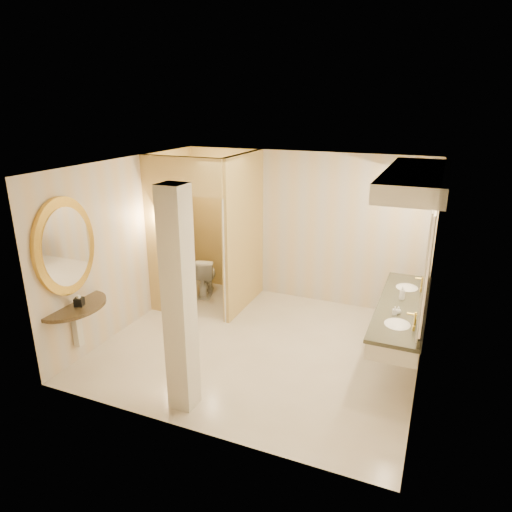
{
  "coord_description": "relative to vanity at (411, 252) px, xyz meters",
  "views": [
    {
      "loc": [
        2.28,
        -5.62,
        3.51
      ],
      "look_at": [
        -0.14,
        0.2,
        1.36
      ],
      "focal_mm": 32.0,
      "sensor_mm": 36.0,
      "label": 1
    }
  ],
  "objects": [
    {
      "name": "soap_bottle_a",
      "position": [
        -0.09,
        -0.39,
        -0.69
      ],
      "size": [
        0.06,
        0.06,
        0.12
      ],
      "primitive_type": "imported",
      "rotation": [
        0.0,
        0.0,
        0.21
      ],
      "color": "beige",
      "rests_on": "vanity"
    },
    {
      "name": "soap_bottle_b",
      "position": [
        -0.05,
        -0.34,
        -0.7
      ],
      "size": [
        0.1,
        0.1,
        0.1
      ],
      "primitive_type": "imported",
      "rotation": [
        0.0,
        0.0,
        -0.21
      ],
      "color": "silver",
      "rests_on": "vanity"
    },
    {
      "name": "wall_right",
      "position": [
        0.27,
        -0.4,
        -0.28
      ],
      "size": [
        0.02,
        4.0,
        2.7
      ],
      "primitive_type": "cube",
      "color": "beige",
      "rests_on": "floor"
    },
    {
      "name": "console_shelf",
      "position": [
        -4.19,
        -1.74,
        -0.28
      ],
      "size": [
        1.02,
        1.02,
        1.96
      ],
      "color": "black",
      "rests_on": "floor"
    },
    {
      "name": "floor",
      "position": [
        -1.98,
        -0.4,
        -1.63
      ],
      "size": [
        4.5,
        4.5,
        0.0
      ],
      "primitive_type": "plane",
      "color": "beige",
      "rests_on": "ground"
    },
    {
      "name": "wall_sconce",
      "position": [
        -3.9,
        0.03,
        0.1
      ],
      "size": [
        0.14,
        0.14,
        0.42
      ],
      "color": "gold",
      "rests_on": "toilet_closet"
    },
    {
      "name": "pillar",
      "position": [
        -2.3,
        -2.02,
        -0.28
      ],
      "size": [
        0.29,
        0.29,
        2.7
      ],
      "primitive_type": "cube",
      "color": "beige",
      "rests_on": "floor"
    },
    {
      "name": "soap_bottle_c",
      "position": [
        -0.06,
        0.15,
        -0.65
      ],
      "size": [
        0.09,
        0.09,
        0.2
      ],
      "primitive_type": "imported",
      "rotation": [
        0.0,
        0.0,
        0.09
      ],
      "color": "#C6B28C",
      "rests_on": "vanity"
    },
    {
      "name": "wall_back",
      "position": [
        -1.98,
        1.6,
        -0.28
      ],
      "size": [
        4.5,
        0.02,
        2.7
      ],
      "primitive_type": "cube",
      "color": "beige",
      "rests_on": "floor"
    },
    {
      "name": "wall_front",
      "position": [
        -1.98,
        -2.4,
        -0.28
      ],
      "size": [
        4.5,
        0.02,
        2.7
      ],
      "primitive_type": "cube",
      "color": "beige",
      "rests_on": "floor"
    },
    {
      "name": "ceiling",
      "position": [
        -1.98,
        -0.4,
        1.07
      ],
      "size": [
        4.5,
        4.5,
        0.0
      ],
      "primitive_type": "plane",
      "rotation": [
        3.14,
        0.0,
        0.0
      ],
      "color": "white",
      "rests_on": "wall_back"
    },
    {
      "name": "toilet",
      "position": [
        -3.69,
        1.04,
        -1.25
      ],
      "size": [
        0.63,
        0.83,
        0.75
      ],
      "primitive_type": "imported",
      "rotation": [
        0.0,
        0.0,
        3.47
      ],
      "color": "white",
      "rests_on": "floor"
    },
    {
      "name": "vanity",
      "position": [
        0.0,
        0.0,
        0.0
      ],
      "size": [
        0.75,
        2.55,
        2.09
      ],
      "color": "beige",
      "rests_on": "floor"
    },
    {
      "name": "toilet_closet",
      "position": [
        -3.1,
        0.57,
        -0.24
      ],
      "size": [
        1.5,
        1.55,
        2.7
      ],
      "color": "tan",
      "rests_on": "floor"
    },
    {
      "name": "wall_left",
      "position": [
        -4.23,
        -0.4,
        -0.28
      ],
      "size": [
        0.02,
        4.0,
        2.7
      ],
      "primitive_type": "cube",
      "color": "beige",
      "rests_on": "floor"
    },
    {
      "name": "tissue_box",
      "position": [
        -4.07,
        -1.74,
        -0.7
      ],
      "size": [
        0.15,
        0.15,
        0.11
      ],
      "primitive_type": "cube",
      "rotation": [
        0.0,
        0.0,
        0.35
      ],
      "color": "black",
      "rests_on": "console_shelf"
    }
  ]
}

